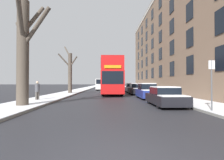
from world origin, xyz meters
TOP-DOWN VIEW (x-y plane):
  - sidewalk_left at (-6.12, 53.00)m, footprint 3.04×130.00m
  - sidewalk_right at (6.12, 53.00)m, footprint 3.04×130.00m
  - terrace_facade_right at (12.13, 25.31)m, footprint 9.10×43.06m
  - bare_tree_left_0 at (-5.74, 7.90)m, footprint 2.92×3.81m
  - bare_tree_left_1 at (-5.71, 21.22)m, footprint 2.69×2.46m
  - double_decker_bus at (0.14, 20.26)m, footprint 2.61×10.02m
  - parked_car_0 at (3.52, 8.51)m, footprint 1.80×4.16m
  - parked_car_1 at (3.52, 13.93)m, footprint 1.68×4.08m
  - parked_car_2 at (3.52, 19.94)m, footprint 1.87×4.02m
  - parked_car_3 at (3.52, 25.56)m, footprint 1.85×4.34m
  - oncoming_van at (-1.81, 34.08)m, footprint 2.09×4.89m
  - pedestrian_left_sidewalk at (-6.30, 11.49)m, footprint 0.37×0.37m
  - street_sign_post at (4.90, 5.45)m, footprint 0.32×0.07m

SIDE VIEW (x-z plane):
  - sidewalk_left at x=-6.12m, z-range 0.00..0.16m
  - sidewalk_right at x=6.12m, z-range 0.00..0.16m
  - parked_car_0 at x=3.52m, z-range -0.04..1.27m
  - parked_car_2 at x=3.52m, z-range -0.06..1.40m
  - parked_car_3 at x=3.52m, z-range -0.06..1.44m
  - parked_car_1 at x=3.52m, z-range -0.07..1.47m
  - pedestrian_left_sidewalk at x=-6.30m, z-range 0.08..1.79m
  - oncoming_van at x=-1.81m, z-range 0.09..2.44m
  - street_sign_post at x=4.90m, z-range 0.19..2.93m
  - double_decker_bus at x=0.14m, z-range 0.29..4.85m
  - bare_tree_left_1 at x=-5.71m, z-range -0.35..6.62m
  - bare_tree_left_0 at x=-5.74m, z-range 0.25..7.19m
  - terrace_facade_right at x=12.13m, z-range 0.00..16.49m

